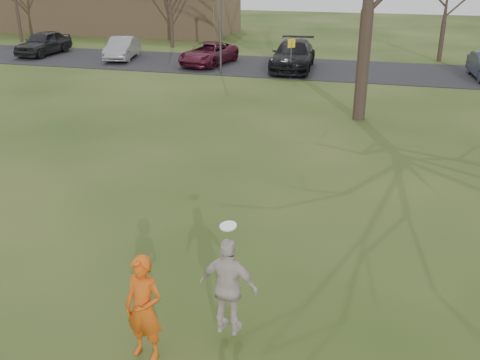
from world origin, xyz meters
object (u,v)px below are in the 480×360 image
catching_play (229,287)px  building (116,8)px  car_2 (209,54)px  car_0 (43,43)px  car_1 (122,48)px  player_defender (144,308)px  car_3 (293,55)px

catching_play → building: (-20.74, 37.49, 0.86)m
car_2 → building: building is taller
car_0 → catching_play: size_ratio=2.22×
car_0 → car_1: bearing=0.7°
car_2 → catching_play: (8.14, -24.14, 0.40)m
player_defender → building: building is taller
catching_play → building: 42.85m
car_3 → car_1: bearing=173.4°
car_2 → car_1: bearing=-174.1°
building → player_defender: bearing=-62.9°
car_1 → catching_play: (13.94, -24.54, 0.36)m
car_3 → building: (-17.71, 13.59, 1.10)m
car_2 → building: 18.40m
car_0 → catching_play: bearing=-49.0°
car_1 → car_0: bearing=166.9°
building → car_0: bearing=-85.1°
car_2 → car_0: bearing=-173.0°
car_3 → catching_play: 24.10m
car_2 → catching_play: size_ratio=2.29×
car_1 → catching_play: 28.22m
car_0 → building: bearing=97.4°
catching_play → car_2: bearing=108.6°
player_defender → car_2: 25.77m
car_2 → car_3: bearing=7.3°
car_3 → catching_play: size_ratio=2.74×
player_defender → car_2: player_defender is taller
car_1 → catching_play: bearing=-71.7°
car_0 → car_2: size_ratio=0.97×
catching_play → car_3: bearing=97.2°
car_0 → building: 12.87m
car_3 → car_2: bearing=174.2°
car_0 → catching_play: catching_play is taller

